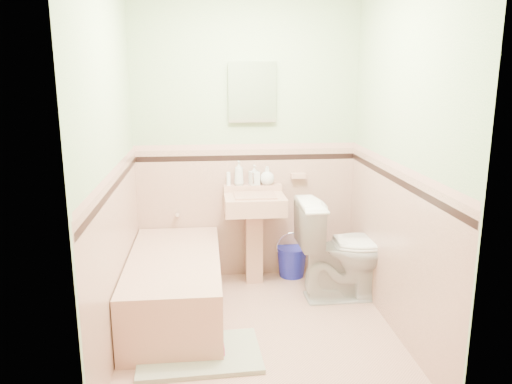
{
  "coord_description": "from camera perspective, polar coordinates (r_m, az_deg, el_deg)",
  "views": [
    {
      "loc": [
        -0.37,
        -3.39,
        1.87
      ],
      "look_at": [
        0.0,
        0.25,
        1.0
      ],
      "focal_mm": 35.41,
      "sensor_mm": 36.0,
      "label": 1
    }
  ],
  "objects": [
    {
      "name": "floor",
      "position": [
        3.89,
        0.39,
        -15.37
      ],
      "size": [
        2.2,
        2.2,
        0.0
      ],
      "primitive_type": "plane",
      "color": "tan",
      "rests_on": "ground"
    },
    {
      "name": "wall_back",
      "position": [
        4.55,
        -1.09,
        5.54
      ],
      "size": [
        2.5,
        0.0,
        2.5
      ],
      "primitive_type": "plane",
      "rotation": [
        1.57,
        0.0,
        0.0
      ],
      "color": "beige",
      "rests_on": "ground"
    },
    {
      "name": "wall_front",
      "position": [
        2.4,
        3.26,
        -1.61
      ],
      "size": [
        2.5,
        0.0,
        2.5
      ],
      "primitive_type": "plane",
      "rotation": [
        -1.57,
        0.0,
        0.0
      ],
      "color": "beige",
      "rests_on": "ground"
    },
    {
      "name": "wall_left",
      "position": [
        3.5,
        -16.09,
        2.66
      ],
      "size": [
        0.0,
        2.5,
        2.5
      ],
      "primitive_type": "plane",
      "rotation": [
        1.57,
        0.0,
        1.57
      ],
      "color": "beige",
      "rests_on": "ground"
    },
    {
      "name": "wall_right",
      "position": [
        3.71,
        16.0,
        3.23
      ],
      "size": [
        0.0,
        2.5,
        2.5
      ],
      "primitive_type": "plane",
      "rotation": [
        1.57,
        0.0,
        -1.57
      ],
      "color": "beige",
      "rests_on": "ground"
    },
    {
      "name": "wainscot_back",
      "position": [
        4.67,
        -1.04,
        -2.41
      ],
      "size": [
        2.0,
        0.0,
        2.0
      ],
      "primitive_type": "plane",
      "rotation": [
        1.57,
        0.0,
        0.0
      ],
      "color": "#CFA18A",
      "rests_on": "ground"
    },
    {
      "name": "wainscot_front",
      "position": [
        2.65,
        3.03,
        -15.23
      ],
      "size": [
        2.0,
        0.0,
        2.0
      ],
      "primitive_type": "plane",
      "rotation": [
        -1.57,
        0.0,
        0.0
      ],
      "color": "#CFA18A",
      "rests_on": "ground"
    },
    {
      "name": "wainscot_left",
      "position": [
        3.67,
        -15.25,
        -7.35
      ],
      "size": [
        0.0,
        2.2,
        2.2
      ],
      "primitive_type": "plane",
      "rotation": [
        1.57,
        0.0,
        1.57
      ],
      "color": "#CFA18A",
      "rests_on": "ground"
    },
    {
      "name": "wainscot_right",
      "position": [
        3.86,
        15.22,
        -6.29
      ],
      "size": [
        0.0,
        2.2,
        2.2
      ],
      "primitive_type": "plane",
      "rotation": [
        1.57,
        0.0,
        -1.57
      ],
      "color": "#CFA18A",
      "rests_on": "ground"
    },
    {
      "name": "accent_back",
      "position": [
        4.55,
        -1.06,
        3.89
      ],
      "size": [
        2.0,
        0.0,
        2.0
      ],
      "primitive_type": "plane",
      "rotation": [
        1.57,
        0.0,
        0.0
      ],
      "color": "black",
      "rests_on": "ground"
    },
    {
      "name": "accent_front",
      "position": [
        2.45,
        3.15,
        -4.44
      ],
      "size": [
        2.0,
        0.0,
        2.0
      ],
      "primitive_type": "plane",
      "rotation": [
        -1.57,
        0.0,
        0.0
      ],
      "color": "black",
      "rests_on": "ground"
    },
    {
      "name": "accent_left",
      "position": [
        3.52,
        -15.67,
        0.59
      ],
      "size": [
        0.0,
        2.2,
        2.2
      ],
      "primitive_type": "plane",
      "rotation": [
        1.57,
        0.0,
        1.57
      ],
      "color": "black",
      "rests_on": "ground"
    },
    {
      "name": "accent_right",
      "position": [
        3.72,
        15.62,
        1.26
      ],
      "size": [
        0.0,
        2.2,
        2.2
      ],
      "primitive_type": "plane",
      "rotation": [
        1.57,
        0.0,
        -1.57
      ],
      "color": "black",
      "rests_on": "ground"
    },
    {
      "name": "cap_back",
      "position": [
        4.53,
        -1.07,
        5.13
      ],
      "size": [
        2.0,
        0.0,
        2.0
      ],
      "primitive_type": "plane",
      "rotation": [
        1.57,
        0.0,
        0.0
      ],
      "color": "tan",
      "rests_on": "ground"
    },
    {
      "name": "cap_front",
      "position": [
        2.42,
        3.18,
        -2.19
      ],
      "size": [
        2.0,
        0.0,
        2.0
      ],
      "primitive_type": "plane",
      "rotation": [
        -1.57,
        0.0,
        0.0
      ],
      "color": "tan",
      "rests_on": "ground"
    },
    {
      "name": "cap_left",
      "position": [
        3.5,
        -15.77,
        2.18
      ],
      "size": [
        0.0,
        2.2,
        2.2
      ],
      "primitive_type": "plane",
      "rotation": [
        1.57,
        0.0,
        1.57
      ],
      "color": "tan",
      "rests_on": "ground"
    },
    {
      "name": "cap_right",
      "position": [
        3.71,
        15.71,
        2.78
      ],
      "size": [
        0.0,
        2.2,
        2.2
      ],
      "primitive_type": "plane",
      "rotation": [
        1.57,
        0.0,
        -1.57
      ],
      "color": "tan",
      "rests_on": "ground"
    },
    {
      "name": "bathtub",
      "position": [
        4.07,
        -9.12,
        -10.61
      ],
      "size": [
        0.7,
        1.5,
        0.45
      ],
      "primitive_type": "cube",
      "color": "tan",
      "rests_on": "floor"
    },
    {
      "name": "tub_faucet",
      "position": [
        4.62,
        -8.83,
        -2.37
      ],
      "size": [
        0.04,
        0.12,
        0.04
      ],
      "primitive_type": "cylinder",
      "rotation": [
        1.57,
        0.0,
        0.0
      ],
      "color": "silver",
      "rests_on": "wall_back"
    },
    {
      "name": "sink",
      "position": [
        4.51,
        -0.15,
        -5.48
      ],
      "size": [
        0.52,
        0.48,
        0.82
      ],
      "primitive_type": null,
      "color": "tan",
      "rests_on": "floor"
    },
    {
      "name": "sink_faucet",
      "position": [
        4.5,
        -0.33,
        1.59
      ],
      "size": [
        0.02,
        0.02,
        0.1
      ],
      "primitive_type": "cylinder",
      "color": "silver",
      "rests_on": "sink"
    },
    {
      "name": "medicine_cabinet",
      "position": [
        4.48,
        -0.43,
        11.21
      ],
      "size": [
        0.4,
        0.04,
        0.5
      ],
      "primitive_type": "cube",
      "color": "white",
      "rests_on": "wall_back"
    },
    {
      "name": "soap_dish",
      "position": [
        4.62,
        4.79,
        1.84
      ],
      "size": [
        0.13,
        0.08,
        0.04
      ],
      "primitive_type": "cube",
      "color": "tan",
      "rests_on": "wall_back"
    },
    {
      "name": "soap_bottle_left",
      "position": [
        4.52,
        -1.95,
        2.15
      ],
      "size": [
        0.1,
        0.1,
        0.22
      ],
      "primitive_type": "imported",
      "rotation": [
        0.0,
        0.0,
        0.2
      ],
      "color": "#B2B2B2",
      "rests_on": "sink"
    },
    {
      "name": "soap_bottle_mid",
      "position": [
        4.54,
        -0.2,
        1.94
      ],
      "size": [
        0.1,
        0.1,
        0.18
      ],
      "primitive_type": "imported",
      "rotation": [
        0.0,
        0.0,
        0.31
      ],
      "color": "#B2B2B2",
      "rests_on": "sink"
    },
    {
      "name": "soap_bottle_right",
      "position": [
        4.55,
        1.26,
        1.88
      ],
      "size": [
        0.13,
        0.13,
        0.17
      ],
      "primitive_type": "imported",
      "rotation": [
        0.0,
        0.0,
        -0.03
      ],
      "color": "#B2B2B2",
      "rests_on": "sink"
    },
    {
      "name": "tube",
      "position": [
        4.53,
        -3.12,
        1.51
      ],
      "size": [
        0.04,
        0.04,
        0.12
      ],
      "primitive_type": "cylinder",
      "rotation": [
        0.0,
        0.0,
        -0.17
      ],
      "color": "white",
      "rests_on": "sink"
    },
    {
      "name": "toilet",
      "position": [
        4.31,
        10.31,
        -6.34
      ],
      "size": [
        0.85,
        0.5,
        0.86
      ],
      "primitive_type": "imported",
      "rotation": [
        0.0,
        0.0,
        1.59
      ],
      "color": "white",
      "rests_on": "floor"
    },
    {
      "name": "bucket",
      "position": [
        4.78,
        4.06,
        -7.84
      ],
      "size": [
        0.34,
        0.34,
        0.28
      ],
      "primitive_type": null,
      "rotation": [
        0.0,
        0.0,
        -0.23
      ],
      "color": "#1D23B2",
      "rests_on": "floor"
    },
    {
      "name": "bath_mat",
      "position": [
        3.59,
        -6.41,
        -17.75
      ],
      "size": [
        0.84,
        0.58,
        0.03
      ],
      "primitive_type": "cube",
      "rotation": [
        0.0,
        0.0,
        0.05
      ],
      "color": "#A3AD90",
      "rests_on": "floor"
    },
    {
      "name": "shoe",
      "position": [
        3.54,
        -4.9,
        -17.38
      ],
      "size": [
        0.16,
        0.08,
        0.06
      ],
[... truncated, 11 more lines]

